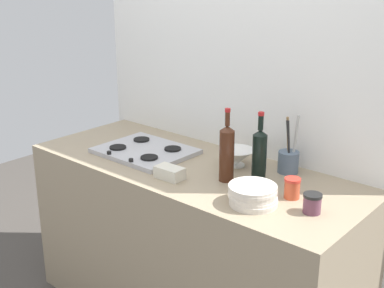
% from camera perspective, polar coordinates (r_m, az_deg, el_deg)
% --- Properties ---
extents(counter_block, '(1.80, 0.70, 0.90)m').
position_cam_1_polar(counter_block, '(2.81, 0.00, -11.06)').
color(counter_block, tan).
rests_on(counter_block, ground).
extents(backsplash_panel, '(1.90, 0.06, 2.29)m').
position_cam_1_polar(backsplash_panel, '(2.82, 5.07, 4.33)').
color(backsplash_panel, white).
rests_on(backsplash_panel, ground).
extents(stovetop_hob, '(0.49, 0.40, 0.04)m').
position_cam_1_polar(stovetop_hob, '(2.81, -5.21, -0.76)').
color(stovetop_hob, '#B2B2B7').
rests_on(stovetop_hob, counter_block).
extents(plate_stack, '(0.21, 0.21, 0.09)m').
position_cam_1_polar(plate_stack, '(2.21, 6.76, -5.61)').
color(plate_stack, silver).
rests_on(plate_stack, counter_block).
extents(wine_bottle_leftmost, '(0.07, 0.07, 0.33)m').
position_cam_1_polar(wine_bottle_leftmost, '(2.43, 7.48, -1.07)').
color(wine_bottle_leftmost, black).
rests_on(wine_bottle_leftmost, counter_block).
extents(wine_bottle_mid_left, '(0.07, 0.07, 0.35)m').
position_cam_1_polar(wine_bottle_mid_left, '(2.40, 3.87, -0.93)').
color(wine_bottle_mid_left, '#472314').
rests_on(wine_bottle_mid_left, counter_block).
extents(mixing_bowl, '(0.18, 0.18, 0.09)m').
position_cam_1_polar(mixing_bowl, '(2.61, 4.99, -1.45)').
color(mixing_bowl, white).
rests_on(mixing_bowl, counter_block).
extents(butter_dish, '(0.14, 0.09, 0.06)m').
position_cam_1_polar(butter_dish, '(2.46, -2.50, -3.20)').
color(butter_dish, silver).
rests_on(butter_dish, counter_block).
extents(utensil_crock, '(0.10, 0.10, 0.29)m').
position_cam_1_polar(utensil_crock, '(2.56, 10.65, -1.74)').
color(utensil_crock, slate).
rests_on(utensil_crock, counter_block).
extents(condiment_jar_front, '(0.07, 0.07, 0.09)m').
position_cam_1_polar(condiment_jar_front, '(2.29, 11.07, -4.79)').
color(condiment_jar_front, '#C64C2D').
rests_on(condiment_jar_front, counter_block).
extents(condiment_jar_rear, '(0.08, 0.08, 0.08)m').
position_cam_1_polar(condiment_jar_rear, '(2.17, 13.17, -6.41)').
color(condiment_jar_rear, '#66384C').
rests_on(condiment_jar_rear, counter_block).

